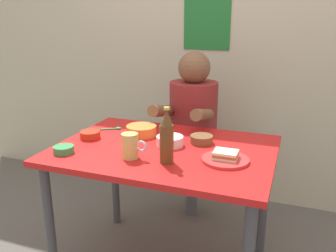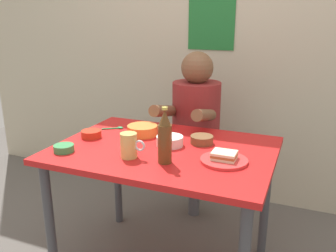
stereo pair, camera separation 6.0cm
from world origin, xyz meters
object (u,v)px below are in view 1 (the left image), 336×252
stool (192,169)px  sandwich (226,155)px  dining_table (165,164)px  sauce_bowl_chili (90,134)px  plate_orange (225,160)px  beer_mug (130,146)px  person_seated (193,113)px  beer_bottle (167,138)px

stool → sandwich: (0.36, -0.70, 0.42)m
dining_table → sauce_bowl_chili: (-0.43, -0.01, 0.12)m
plate_orange → beer_mug: size_ratio=1.75×
dining_table → sandwich: size_ratio=10.00×
beer_mug → plate_orange: bearing=15.1°
stool → person_seated: person_seated is taller
dining_table → plate_orange: 0.35m
beer_bottle → dining_table: bearing=113.6°
person_seated → beer_mug: size_ratio=5.71×
person_seated → plate_orange: bearing=-62.3°
plate_orange → sandwich: sandwich is taller
beer_bottle → stool: bearing=97.9°
dining_table → person_seated: (-0.03, 0.62, 0.12)m
dining_table → beer_bottle: size_ratio=4.20×
sauce_bowl_chili → beer_mug: bearing=-28.1°
stool → person_seated: (0.00, -0.01, 0.42)m
beer_bottle → sauce_bowl_chili: beer_bottle is taller
stool → beer_bottle: 0.96m
beer_mug → beer_bottle: 0.19m
sauce_bowl_chili → beer_bottle: bearing=-18.6°
sandwich → plate_orange: bearing=-14.0°
dining_table → stool: dining_table is taller
person_seated → sandwich: bearing=-62.3°
plate_orange → person_seated: bearing=117.7°
plate_orange → stool: bearing=117.3°
stool → sauce_bowl_chili: 0.86m
dining_table → stool: size_ratio=2.44×
stool → plate_orange: bearing=-62.7°
beer_bottle → plate_orange: bearing=23.7°
dining_table → person_seated: 0.63m
stool → person_seated: bearing=-90.0°
dining_table → sauce_bowl_chili: size_ratio=10.00×
person_seated → beer_mug: bearing=-94.7°
stool → plate_orange: 0.88m
plate_orange → sauce_bowl_chili: 0.77m
dining_table → beer_mug: size_ratio=8.73×
plate_orange → sauce_bowl_chili: bearing=175.3°
plate_orange → beer_mug: 0.45m
sandwich → beer_mug: (-0.43, -0.12, 0.03)m
stool → sandwich: sandwich is taller
dining_table → beer_mug: (-0.10, -0.19, 0.15)m
beer_bottle → sauce_bowl_chili: size_ratio=2.38×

